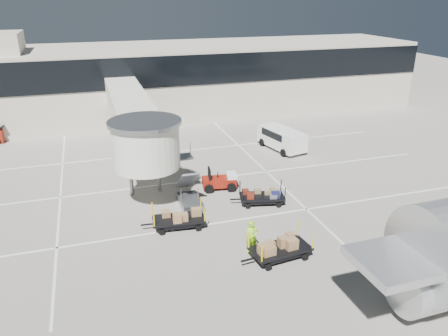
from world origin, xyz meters
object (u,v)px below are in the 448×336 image
(box_cart_near, at_px, (283,249))
(minivan, at_px, (281,137))
(ground_worker, at_px, (252,237))
(baggage_tug, at_px, (220,181))
(box_cart_far, at_px, (179,219))
(suitcase_cart, at_px, (263,197))

(box_cart_near, relative_size, minivan, 0.76)
(ground_worker, bearing_deg, baggage_tug, 87.47)
(baggage_tug, distance_m, box_cart_near, 9.88)
(ground_worker, bearing_deg, minivan, 63.24)
(box_cart_near, bearing_deg, box_cart_far, 126.23)
(baggage_tug, bearing_deg, box_cart_near, -77.58)
(box_cart_near, height_order, box_cart_far, box_cart_near)
(suitcase_cart, height_order, box_cart_far, box_cart_far)
(baggage_tug, distance_m, minivan, 10.55)
(box_cart_far, relative_size, ground_worker, 2.04)
(box_cart_near, bearing_deg, suitcase_cart, 70.47)
(ground_worker, bearing_deg, box_cart_near, -36.31)
(ground_worker, bearing_deg, box_cart_far, 132.91)
(box_cart_near, xyz_separation_m, box_cart_far, (-4.72, 5.11, -0.06))
(baggage_tug, xyz_separation_m, box_cart_far, (-4.17, -4.76, -0.04))
(box_cart_near, xyz_separation_m, ground_worker, (-1.39, 1.13, 0.36))
(suitcase_cart, height_order, box_cart_near, box_cart_near)
(suitcase_cart, bearing_deg, ground_worker, -105.28)
(suitcase_cart, bearing_deg, box_cart_near, -90.15)
(suitcase_cart, xyz_separation_m, minivan, (5.96, 10.13, 0.64))
(baggage_tug, height_order, box_cart_far, baggage_tug)
(box_cart_far, bearing_deg, baggage_tug, 54.06)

